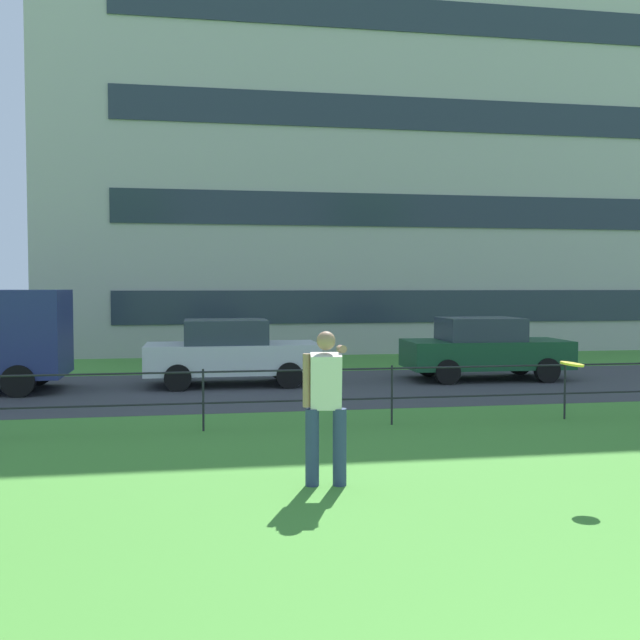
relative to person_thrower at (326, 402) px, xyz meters
name	(u,v)px	position (x,y,z in m)	size (l,w,h in m)	color
street_strip	(339,387)	(1.73, 7.98, -0.97)	(80.00, 6.07, 0.01)	#424247
park_fence	(392,385)	(1.73, 3.42, -0.31)	(31.22, 0.04, 1.00)	#232328
person_thrower	(326,402)	(0.00, 0.00, 0.00)	(0.59, 0.78, 1.80)	navy
frisbee	(572,364)	(2.84, -0.45, 0.44)	(0.35, 0.35, 0.06)	yellow
car_white_far_right	(231,352)	(-0.71, 8.73, -0.20)	(4.01, 1.82, 1.54)	silver
car_dark_green_right	(484,348)	(5.54, 8.70, -0.20)	(4.05, 1.90, 1.54)	#194C2D
apartment_building_background	(447,141)	(8.83, 20.77, 7.35)	(31.26, 10.73, 16.65)	#B7B2AD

